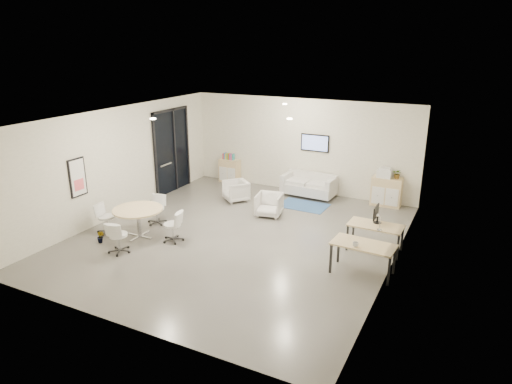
{
  "coord_description": "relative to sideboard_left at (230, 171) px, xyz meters",
  "views": [
    {
      "loc": [
        5.48,
        -9.84,
        4.97
      ],
      "look_at": [
        0.33,
        0.4,
        1.19
      ],
      "focal_mm": 32.0,
      "sensor_mm": 36.0,
      "label": 1
    }
  ],
  "objects": [
    {
      "name": "books",
      "position": [
        -0.04,
        0.0,
        0.54
      ],
      "size": [
        0.44,
        0.14,
        0.22
      ],
      "color": "red",
      "rests_on": "sideboard_left"
    },
    {
      "name": "artwork",
      "position": [
        -1.26,
        -5.88,
        1.12
      ],
      "size": [
        0.05,
        0.54,
        1.04
      ],
      "color": "black",
      "rests_on": "room_shell"
    },
    {
      "name": "plant_cabinet",
      "position": [
        6.01,
        -0.02,
        0.63
      ],
      "size": [
        0.34,
        0.36,
        0.25
      ],
      "primitive_type": "imported",
      "rotation": [
        0.0,
        0.0,
        -0.19
      ],
      "color": "#3F7F3F",
      "rests_on": "sideboard_right"
    },
    {
      "name": "desk_rear",
      "position": [
        6.16,
        -3.5,
        0.19
      ],
      "size": [
        1.34,
        0.7,
        0.69
      ],
      "rotation": [
        0.0,
        0.0,
        -0.03
      ],
      "color": "#D1B47E",
      "rests_on": "room_shell"
    },
    {
      "name": "armchair_left",
      "position": [
        1.23,
        -1.75,
        -0.05
      ],
      "size": [
        0.98,
        0.98,
        0.74
      ],
      "primitive_type": "imported",
      "rotation": [
        0.0,
        0.0,
        -0.7
      ],
      "color": "silver",
      "rests_on": "room_shell"
    },
    {
      "name": "monitor",
      "position": [
        6.12,
        -3.35,
        0.5
      ],
      "size": [
        0.2,
        0.5,
        0.44
      ],
      "color": "black",
      "rests_on": "desk_rear"
    },
    {
      "name": "desk_front",
      "position": [
        6.18,
        -4.81,
        0.22
      ],
      "size": [
        1.42,
        0.77,
        0.72
      ],
      "rotation": [
        0.0,
        0.0,
        -0.06
      ],
      "color": "#D1B47E",
      "rests_on": "room_shell"
    },
    {
      "name": "printer",
      "position": [
        5.63,
        -0.02,
        0.65
      ],
      "size": [
        0.46,
        0.39,
        0.31
      ],
      "rotation": [
        0.0,
        0.0,
        -0.05
      ],
      "color": "white",
      "rests_on": "sideboard_right"
    },
    {
      "name": "round_table",
      "position": [
        0.35,
        -5.47,
        0.29
      ],
      "size": [
        1.31,
        1.31,
        0.8
      ],
      "color": "#D1B47E",
      "rests_on": "room_shell"
    },
    {
      "name": "blue_rug",
      "position": [
        3.4,
        -1.22,
        -0.42
      ],
      "size": [
        1.54,
        1.05,
        0.01
      ],
      "primitive_type": "cube",
      "rotation": [
        0.0,
        0.0,
        -0.03
      ],
      "color": "#305A93",
      "rests_on": "room_shell"
    },
    {
      "name": "sideboard_right",
      "position": [
        5.73,
        -0.03,
        0.04
      ],
      "size": [
        0.93,
        0.45,
        0.93
      ],
      "color": "#D1B47E",
      "rests_on": "room_shell"
    },
    {
      "name": "armchair_right",
      "position": [
        2.79,
        -2.49,
        -0.05
      ],
      "size": [
        0.84,
        0.81,
        0.75
      ],
      "primitive_type": "imported",
      "rotation": [
        0.0,
        0.0,
        0.18
      ],
      "color": "silver",
      "rests_on": "room_shell"
    },
    {
      "name": "meeting_chairs",
      "position": [
        0.35,
        -5.47,
        -0.01
      ],
      "size": [
        2.61,
        2.61,
        0.82
      ],
      "color": "white",
      "rests_on": "room_shell"
    },
    {
      "name": "wall_tv",
      "position": [
        3.21,
        0.19,
        1.33
      ],
      "size": [
        0.98,
        0.06,
        0.58
      ],
      "color": "black",
      "rests_on": "room_shell"
    },
    {
      "name": "sideboard_left",
      "position": [
        0.0,
        0.0,
        0.0
      ],
      "size": [
        0.76,
        0.39,
        0.85
      ],
      "color": "#D1B47E",
      "rests_on": "room_shell"
    },
    {
      "name": "plant_floor",
      "position": [
        -0.29,
        -6.24,
        -0.35
      ],
      "size": [
        0.26,
        0.37,
        0.15
      ],
      "primitive_type": "imported",
      "rotation": [
        0.0,
        0.0,
        0.22
      ],
      "color": "#3F7F3F",
      "rests_on": "room_shell"
    },
    {
      "name": "ceiling_spots",
      "position": [
        2.51,
        -3.44,
        2.76
      ],
      "size": [
        3.14,
        4.14,
        0.03
      ],
      "color": "#FFEAC6",
      "rests_on": "room_shell"
    },
    {
      "name": "glass_door",
      "position": [
        -1.24,
        -1.77,
        1.08
      ],
      "size": [
        0.09,
        1.9,
        2.85
      ],
      "color": "black",
      "rests_on": "room_shell"
    },
    {
      "name": "room_shell",
      "position": [
        2.71,
        -4.28,
        1.18
      ],
      "size": [
        9.6,
        10.6,
        4.8
      ],
      "color": "#56524E",
      "rests_on": "ground"
    },
    {
      "name": "loveseat",
      "position": [
        3.22,
        -0.22,
        -0.07
      ],
      "size": [
        1.79,
        0.97,
        0.65
      ],
      "rotation": [
        0.0,
        0.0,
        -0.06
      ],
      "color": "silver",
      "rests_on": "room_shell"
    },
    {
      "name": "cup",
      "position": [
        6.05,
        -5.03,
        0.36
      ],
      "size": [
        0.13,
        0.11,
        0.13
      ],
      "primitive_type": "imported",
      "rotation": [
        0.0,
        0.0,
        0.03
      ],
      "color": "white",
      "rests_on": "desk_front"
    }
  ]
}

